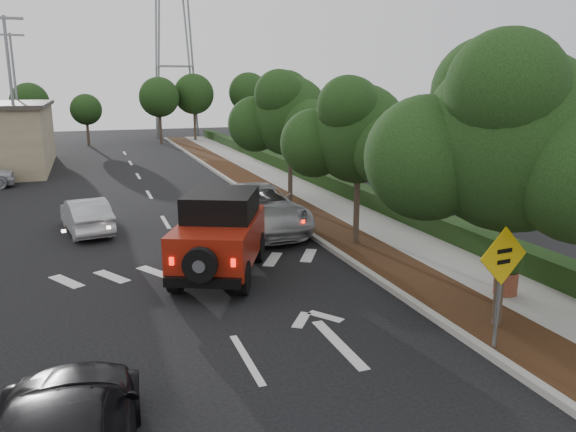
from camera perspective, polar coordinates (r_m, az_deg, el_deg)
name	(u,v)px	position (r m, az deg, el deg)	size (l,w,h in m)	color
ground	(247,359)	(11.51, -4.22, -14.30)	(120.00, 120.00, 0.00)	black
curb	(276,212)	(23.62, -1.23, 0.44)	(0.20, 70.00, 0.15)	#9E9B93
planting_strip	(298,210)	(23.95, 1.04, 0.59)	(1.80, 70.00, 0.12)	black
sidewalk	(339,207)	(24.67, 5.18, 0.91)	(2.00, 70.00, 0.12)	gray
hedge	(368,197)	(25.21, 8.09, 1.89)	(0.80, 70.00, 0.80)	black
transmission_tower	(178,137)	(58.75, -11.14, 7.84)	(7.00, 4.00, 28.00)	slate
street_tree_near	(495,329)	(13.56, 20.31, -10.71)	(3.80, 3.80, 5.92)	black
street_tree_mid	(355,246)	(19.08, 6.87, -3.02)	(3.20, 3.20, 5.32)	black
street_tree_far	(290,207)	(24.88, 0.23, 0.93)	(3.40, 3.40, 5.62)	black
light_pole_a	(21,177)	(36.46, -25.48, 3.60)	(2.00, 0.22, 9.00)	slate
light_pole_b	(23,154)	(48.40, -25.35, 5.70)	(2.00, 0.22, 9.00)	slate
red_jeep	(221,233)	(16.07, -6.82, -1.70)	(3.60, 4.80, 2.35)	black
silver_suv_ahead	(258,208)	(20.83, -3.08, 0.80)	(2.75, 5.96, 1.66)	#97999E
silver_sedan_oncoming	(86,215)	(21.80, -19.82, 0.06)	(1.34, 3.85, 1.27)	#AEB0B6
speed_hump_sign	(502,271)	(11.79, 20.88, -5.27)	(1.18, 0.14, 2.52)	slate
terracotta_planter	(507,266)	(15.20, 21.38, -4.74)	(0.73, 0.73, 1.28)	brown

